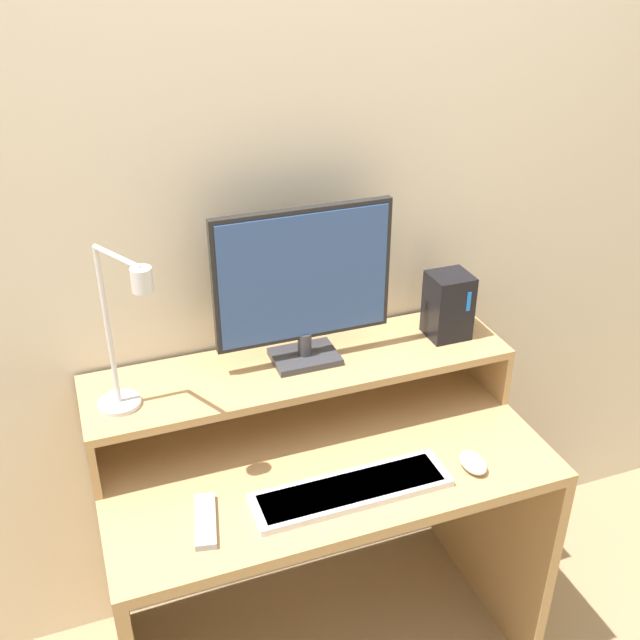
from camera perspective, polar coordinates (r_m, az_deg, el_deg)
The scene contains 9 objects.
wall_back at distance 1.91m, azimuth -3.34°, elevation 8.58°, with size 6.00×0.05×2.50m.
desk at distance 2.05m, azimuth 0.13°, elevation -14.68°, with size 1.10×0.59×0.72m.
monitor_shelf at distance 1.94m, azimuth -1.46°, elevation -3.98°, with size 1.10×0.28×0.17m.
monitor at distance 1.83m, azimuth -1.25°, elevation 2.83°, with size 0.45×0.12×0.41m.
desk_lamp at distance 1.69m, azimuth -14.73°, elevation -1.61°, with size 0.15×0.21×0.41m.
router_dock at distance 2.03m, azimuth 9.73°, elevation 1.10°, with size 0.11×0.10×0.18m.
keyboard at distance 1.78m, azimuth 2.41°, elevation -12.81°, with size 0.47×0.13×0.02m.
mouse at distance 1.88m, azimuth 11.58°, elevation -10.60°, with size 0.06×0.09×0.03m.
remote_control at distance 1.73m, azimuth -8.72°, elevation -14.89°, with size 0.08×0.17×0.02m.
Camera 1 is at (-0.52, -1.09, 1.92)m, focal length 42.00 mm.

